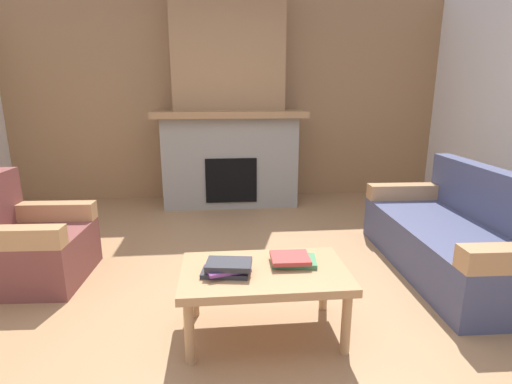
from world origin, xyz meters
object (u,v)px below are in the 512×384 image
(armchair, at_px, (28,245))
(coffee_table, at_px, (264,278))
(couch, at_px, (457,238))
(fireplace, at_px, (229,115))

(armchair, xyz_separation_m, coffee_table, (1.77, -0.88, 0.08))
(couch, bearing_deg, coffee_table, -156.77)
(couch, xyz_separation_m, coffee_table, (-1.70, -0.73, 0.09))
(coffee_table, bearing_deg, armchair, 153.43)
(coffee_table, bearing_deg, couch, 23.23)
(fireplace, distance_m, armchair, 2.85)
(coffee_table, bearing_deg, fireplace, 92.06)
(armchair, bearing_deg, coffee_table, -26.57)
(armchair, height_order, coffee_table, armchair)
(couch, xyz_separation_m, armchair, (-3.47, 0.16, 0.01))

